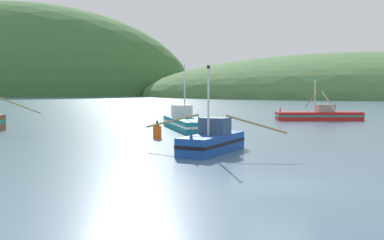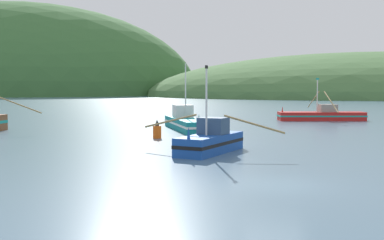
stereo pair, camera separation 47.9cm
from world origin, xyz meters
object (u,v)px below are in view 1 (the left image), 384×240
at_px(fishing_boat_red, 319,115).
at_px(fishing_boat_teal, 185,122).
at_px(fishing_boat_blue, 212,141).
at_px(channel_buoy, 157,131).

bearing_deg(fishing_boat_red, fishing_boat_teal, 37.64).
distance_m(fishing_boat_blue, channel_buoy, 9.36).
bearing_deg(fishing_boat_teal, channel_buoy, -28.66).
bearing_deg(channel_buoy, fishing_boat_teal, 72.36).
bearing_deg(fishing_boat_red, channel_buoy, 47.79).
relative_size(fishing_boat_teal, fishing_boat_red, 0.81).
bearing_deg(fishing_boat_teal, fishing_boat_blue, -6.97).
xyz_separation_m(fishing_boat_teal, channel_buoy, (-2.47, -7.77, -0.08)).
height_order(fishing_boat_red, channel_buoy, fishing_boat_red).
xyz_separation_m(fishing_boat_teal, fishing_boat_red, (16.72, 12.05, -0.06)).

